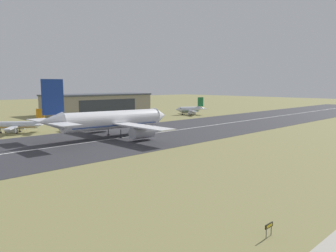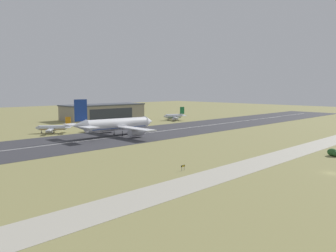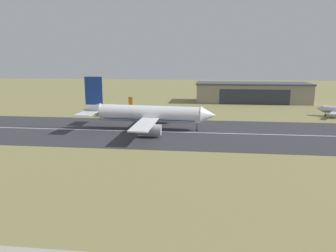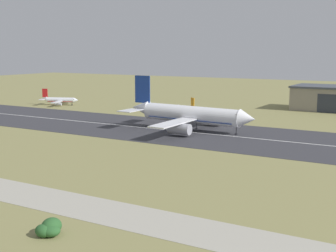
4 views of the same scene
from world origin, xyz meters
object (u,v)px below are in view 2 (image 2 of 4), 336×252
Objects in this scene: airplane_landing at (117,125)px; shrub_clump at (334,153)px; airplane_parked_west at (174,116)px; airplane_parked_centre at (53,128)px; runway_sign at (183,166)px.

shrub_clump is at bearing -75.14° from airplane_landing.
airplane_parked_centre is (-98.96, -5.02, -0.18)m from airplane_parked_west.
airplane_landing is 12.07× the size of shrub_clump.
airplane_parked_west is 4.76× the size of shrub_clump.
runway_sign is (-9.10, -106.00, -1.61)m from airplane_parked_centre.
airplane_landing is 2.65× the size of airplane_parked_centre.
airplane_parked_centre is 106.40m from runway_sign.
airplane_parked_west reaches higher than airplane_parked_centre.
runway_sign is at bearing 156.50° from shrub_clump.
shrub_clump is at bearing -23.50° from runway_sign.
airplane_landing is at bearing -58.70° from airplane_parked_centre.
airplane_parked_west is 144.99m from shrub_clump.
runway_sign is (-28.64, -73.88, -4.41)m from airplane_landing.
airplane_parked_west is 154.94m from runway_sign.
airplane_parked_centre reaches higher than shrub_clump.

